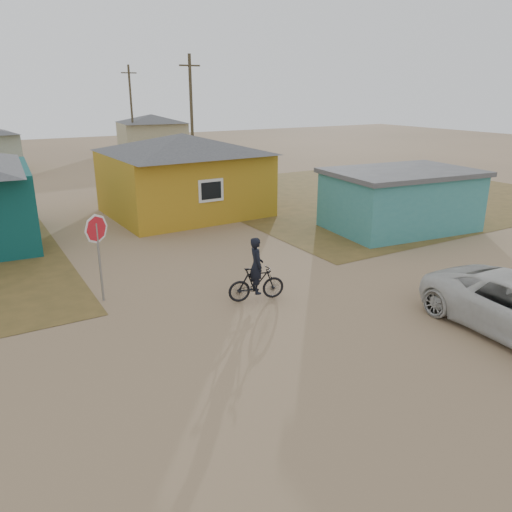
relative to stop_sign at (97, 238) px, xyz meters
The scene contains 9 objects.
ground 6.65m from the stop_sign, 52.83° to the right, with size 120.00×120.00×0.00m, color #937554.
grass_ne 19.62m from the stop_sign, 23.93° to the left, with size 20.00×18.00×0.00m, color brown.
house_yellow 10.95m from the stop_sign, 54.54° to the left, with size 7.72×6.76×3.90m.
shed_turquoise 13.44m from the stop_sign, ahead, with size 6.71×4.93×2.60m.
house_beige_east 37.57m from the stop_sign, 68.36° to the left, with size 6.95×6.05×3.60m.
utility_pole_near 19.96m from the stop_sign, 58.54° to the left, with size 1.40×0.20×8.00m.
utility_pole_far 34.89m from the stop_sign, 70.98° to the left, with size 1.40×0.20×8.00m.
stop_sign is the anchor object (origin of this frame).
cyclist 4.64m from the stop_sign, 29.86° to the right, with size 1.75×0.86×1.91m.
Camera 1 is at (-6.83, -8.77, 5.86)m, focal length 35.00 mm.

